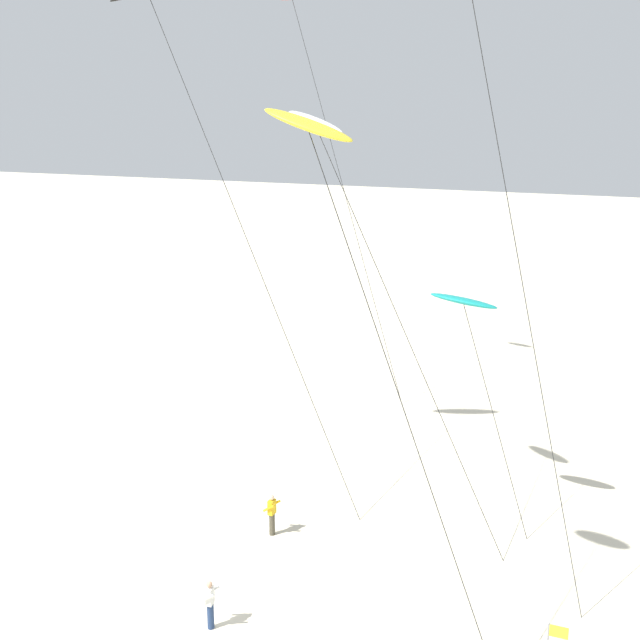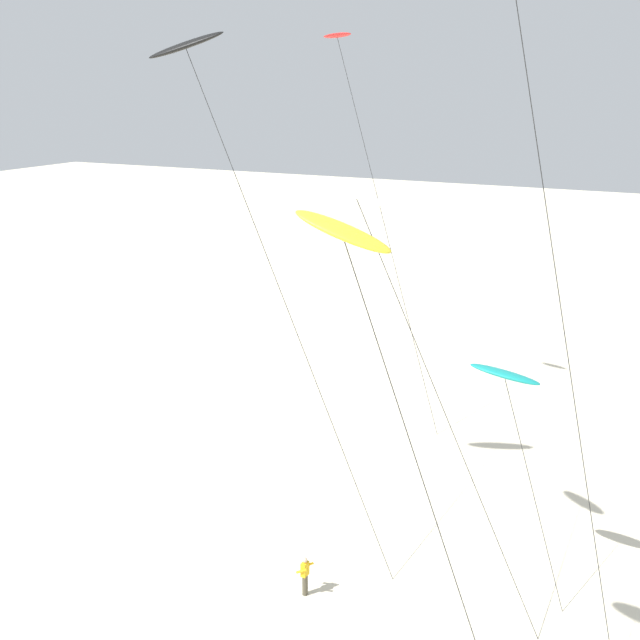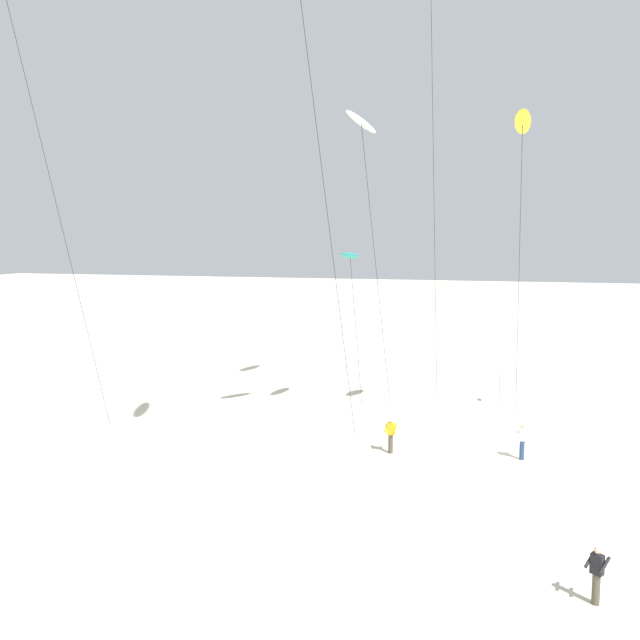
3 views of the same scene
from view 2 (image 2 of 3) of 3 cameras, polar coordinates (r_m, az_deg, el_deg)
The scene contains 6 objects.
kite_yellow at distance 17.12m, azimuth 1.96°, elevation 6.49°, with size 7.23×0.82×16.15m.
kite_white at distance 24.81m, azimuth 2.95°, elevation 9.59°, with size 8.83×1.49×15.98m.
kite_red at distance 40.05m, azimuth 1.64°, elevation 20.54°, with size 7.52×1.14×21.54m.
kite_teal at distance 26.60m, azimuth 14.39°, elevation -4.27°, with size 4.20×0.95×9.40m.
kite_black at distance 28.92m, azimuth -10.35°, elevation 20.08°, with size 10.53×1.38×20.93m.
kite_flyer_middle at distance 29.53m, azimuth -1.19°, elevation -19.46°, with size 0.55×0.57×1.67m.
Camera 2 is at (11.08, -16.02, 18.84)m, focal length 40.58 mm.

